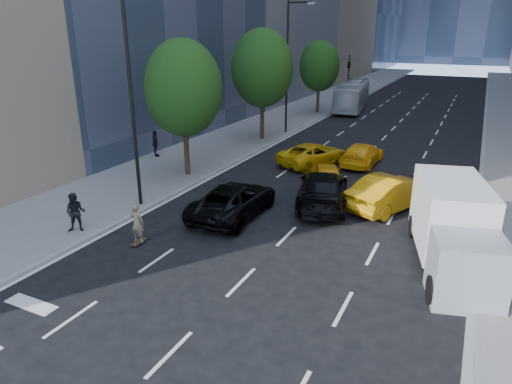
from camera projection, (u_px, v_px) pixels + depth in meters
The scene contains 20 objects.
ground at pixel (215, 275), 15.67m from camera, with size 160.00×160.00×0.00m, color black.
sidewalk_left at pixel (293, 115), 44.75m from camera, with size 6.00×120.00×0.15m, color slate.
sidewalk_right at pixel (512, 133), 36.91m from camera, with size 4.00×120.00×0.15m, color slate.
lamp_near at pixel (133, 82), 19.71m from camera, with size 2.13×0.22×10.00m.
lamp_far at pixel (289, 59), 34.95m from camera, with size 2.13×0.22×10.00m.
tree_near at pixel (183, 88), 24.59m from camera, with size 4.20×4.20×7.46m.
tree_mid at pixel (262, 68), 32.94m from camera, with size 4.50×4.50×7.99m.
tree_far at pixel (319, 66), 44.17m from camera, with size 3.90×3.90×6.92m.
traffic_signal at pixel (349, 65), 50.75m from camera, with size 2.48×0.53×5.20m.
skateboarder at pixel (137, 225), 17.70m from camera, with size 0.58×0.38×1.60m, color #7F724F.
black_sedan_lincoln at pixel (234, 200), 20.48m from camera, with size 2.44×5.30×1.47m, color black.
black_sedan_mercedes at pixel (323, 189), 21.67m from camera, with size 2.29×5.62×1.63m, color black.
taxi_a at pixel (327, 175), 24.37m from camera, with size 1.54×3.83×1.31m, color #EA9F0C.
taxi_b at pixel (391, 192), 21.28m from camera, with size 1.72×4.95×1.63m, color orange.
taxi_c at pixel (314, 154), 28.26m from camera, with size 2.25×4.88×1.36m, color #CF9E0A.
taxi_d at pixel (362, 154), 28.34m from camera, with size 1.87×4.59×1.33m, color #FFB00D.
city_bus at pixel (352, 95), 47.62m from camera, with size 2.46×10.51×2.93m, color silver.
box_truck at pixel (454, 228), 15.84m from camera, with size 3.63×6.42×2.90m.
pedestrian_a at pixel (76, 212), 18.49m from camera, with size 0.80×0.62×1.64m, color black.
pedestrian_b at pixel (155, 144), 29.50m from camera, with size 0.99×0.41×1.69m, color black.
Camera 1 is at (7.30, -11.79, 7.98)m, focal length 32.00 mm.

